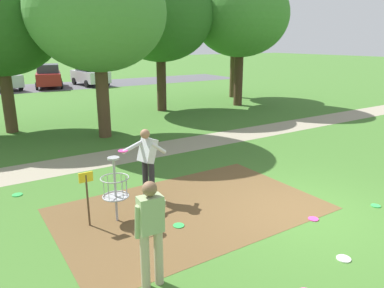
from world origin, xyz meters
TOP-DOWN VIEW (x-y plane):
  - ground_plane at (0.00, 0.00)m, footprint 160.00×160.00m
  - dirt_tee_pad at (-2.02, 1.50)m, footprint 5.76×3.68m
  - disc_golf_basket at (-3.66, 1.90)m, footprint 0.98×0.58m
  - player_foreground_watching at (-2.56, 2.52)m, footprint 1.17×0.45m
  - player_throwing at (-3.93, -0.39)m, footprint 0.48×0.41m
  - frisbee_near_basket at (1.60, -0.67)m, footprint 0.21×0.21m
  - frisbee_mid_grass at (-2.64, 0.98)m, footprint 0.23×0.23m
  - frisbee_far_left at (-0.86, -1.57)m, footprint 0.24×0.24m
  - frisbee_far_right at (-5.16, 4.44)m, footprint 0.24×0.24m
  - frisbee_scattered_b at (-0.11, -0.32)m, footprint 0.21×0.21m
  - tree_near_left at (7.69, 11.52)m, footprint 5.30×5.30m
  - tree_mid_left at (3.18, 12.43)m, footprint 5.36×5.36m
  - tree_mid_center at (-1.36, 8.71)m, footprint 5.00×5.00m
  - tree_far_left at (9.49, 14.20)m, footprint 3.74×3.74m
  - parking_lot_strip at (0.00, 26.64)m, footprint 36.00×6.00m
  - parked_car_center_left at (-3.04, 26.58)m, footprint 2.71×4.50m
  - parked_car_center_right at (0.38, 26.21)m, footprint 2.66×4.49m
  - parked_car_rightmost at (3.62, 25.89)m, footprint 2.30×4.36m
  - gravel_path at (0.00, 6.04)m, footprint 40.00×1.64m

SIDE VIEW (x-z plane):
  - ground_plane at x=0.00m, z-range 0.00..0.00m
  - gravel_path at x=0.00m, z-range 0.00..0.00m
  - parking_lot_strip at x=0.00m, z-range 0.00..0.01m
  - dirt_tee_pad at x=-2.02m, z-range 0.00..0.01m
  - frisbee_near_basket at x=1.60m, z-range 0.00..0.02m
  - frisbee_mid_grass at x=-2.64m, z-range 0.00..0.02m
  - frisbee_far_left at x=-0.86m, z-range 0.00..0.02m
  - frisbee_far_right at x=-5.16m, z-range 0.00..0.02m
  - frisbee_scattered_b at x=-0.11m, z-range 0.00..0.02m
  - disc_golf_basket at x=-3.66m, z-range 0.06..1.45m
  - parked_car_center_left at x=-3.04m, z-range 0.00..1.84m
  - parked_car_center_right at x=0.38m, z-range 0.00..1.84m
  - parked_car_rightmost at x=3.62m, z-range 0.00..1.84m
  - player_throwing at x=-3.93m, z-range 0.11..1.82m
  - player_foreground_watching at x=-2.56m, z-range 0.13..1.84m
  - tree_far_left at x=9.49m, z-range 1.41..7.48m
  - tree_mid_center at x=-1.36m, z-range 1.23..7.97m
  - tree_mid_left at x=3.18m, z-range 1.26..8.38m
  - tree_near_left at x=7.69m, z-range 1.35..8.58m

